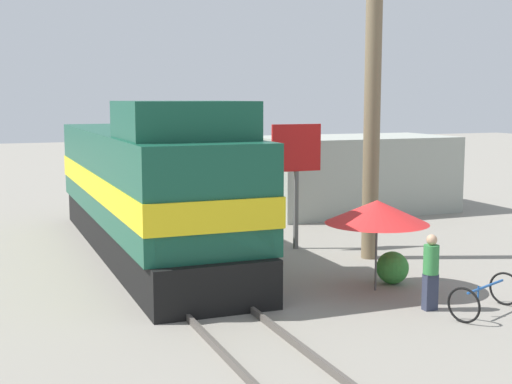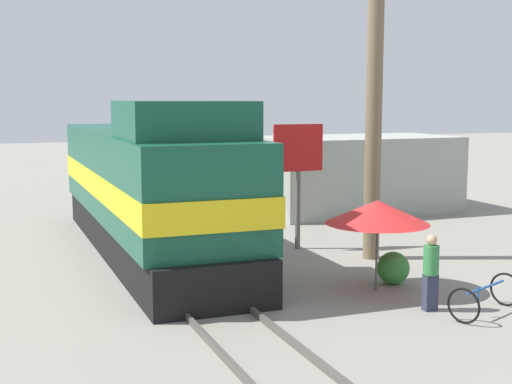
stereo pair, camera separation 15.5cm
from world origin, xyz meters
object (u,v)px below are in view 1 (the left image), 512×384
Objects in this scene: locomotive at (149,189)px; utility_pole at (373,64)px; vendor_umbrella at (377,212)px; bicycle at (485,296)px; person_bystander at (431,269)px; billboard_sign at (296,158)px.

locomotive is 7.37m from utility_pole.
locomotive is 1.24× the size of utility_pole.
utility_pole is 5.09m from vendor_umbrella.
bicycle is (5.38, -8.34, -1.59)m from locomotive.
locomotive is 8.17× the size of person_bystander.
utility_pole reaches higher than billboard_sign.
billboard_sign reaches higher than bicycle.
locomotive is 10.05m from bicycle.
utility_pole is 6.56× the size of person_bystander.
vendor_umbrella reaches higher than person_bystander.
locomotive is 4.53m from billboard_sign.
billboard_sign is 8.03m from bicycle.
bicycle is at bearing -82.57° from billboard_sign.
locomotive is at bearing -170.23° from bicycle.
locomotive reaches higher than vendor_umbrella.
vendor_umbrella reaches higher than bicycle.
locomotive is at bearing 125.44° from vendor_umbrella.
bicycle is at bearing -94.63° from utility_pole.
locomotive reaches higher than person_bystander.
vendor_umbrella is 2.10m from person_bystander.
utility_pole is at bearing -24.96° from locomotive.
vendor_umbrella is 1.48× the size of person_bystander.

